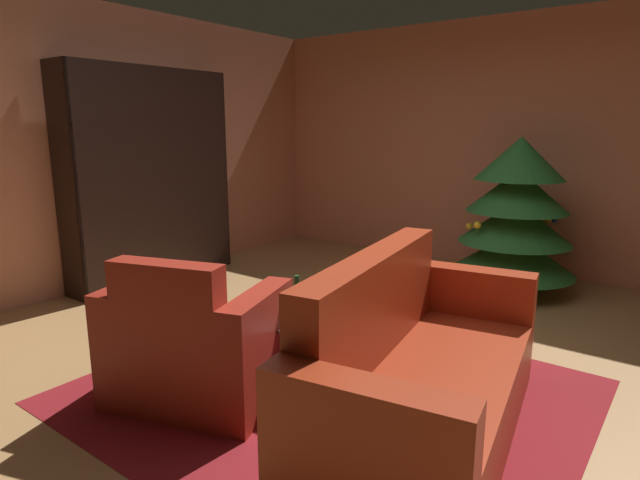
{
  "coord_description": "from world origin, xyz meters",
  "views": [
    {
      "loc": [
        1.88,
        -2.84,
        1.57
      ],
      "look_at": [
        -0.12,
        -0.17,
        0.85
      ],
      "focal_mm": 29.56,
      "sensor_mm": 36.0,
      "label": 1
    }
  ],
  "objects_px": {
    "armchair_red": "(195,348)",
    "decorated_tree": "(516,215)",
    "bottle_on_table": "(297,304)",
    "bookshelf_unit": "(160,178)",
    "book_stack_on_table": "(327,315)",
    "couch_red": "(418,379)",
    "coffee_table": "(326,328)"
  },
  "relations": [
    {
      "from": "couch_red",
      "to": "decorated_tree",
      "type": "relative_size",
      "value": 1.33
    },
    {
      "from": "book_stack_on_table",
      "to": "decorated_tree",
      "type": "height_order",
      "value": "decorated_tree"
    },
    {
      "from": "coffee_table",
      "to": "book_stack_on_table",
      "type": "height_order",
      "value": "book_stack_on_table"
    },
    {
      "from": "bookshelf_unit",
      "to": "decorated_tree",
      "type": "xyz_separation_m",
      "value": [
        3.1,
        1.72,
        -0.3
      ]
    },
    {
      "from": "bookshelf_unit",
      "to": "decorated_tree",
      "type": "bearing_deg",
      "value": 29.0
    },
    {
      "from": "decorated_tree",
      "to": "bottle_on_table",
      "type": "bearing_deg",
      "value": -98.09
    },
    {
      "from": "couch_red",
      "to": "book_stack_on_table",
      "type": "relative_size",
      "value": 9.11
    },
    {
      "from": "couch_red",
      "to": "coffee_table",
      "type": "xyz_separation_m",
      "value": [
        -0.68,
        0.14,
        0.07
      ]
    },
    {
      "from": "bookshelf_unit",
      "to": "bottle_on_table",
      "type": "bearing_deg",
      "value": -22.02
    },
    {
      "from": "couch_red",
      "to": "decorated_tree",
      "type": "height_order",
      "value": "decorated_tree"
    },
    {
      "from": "coffee_table",
      "to": "bottle_on_table",
      "type": "distance_m",
      "value": 0.24
    },
    {
      "from": "coffee_table",
      "to": "decorated_tree",
      "type": "relative_size",
      "value": 0.43
    },
    {
      "from": "bookshelf_unit",
      "to": "book_stack_on_table",
      "type": "xyz_separation_m",
      "value": [
        2.85,
        -1.0,
        -0.55
      ]
    },
    {
      "from": "bookshelf_unit",
      "to": "book_stack_on_table",
      "type": "height_order",
      "value": "bookshelf_unit"
    },
    {
      "from": "couch_red",
      "to": "coffee_table",
      "type": "bearing_deg",
      "value": 168.55
    },
    {
      "from": "armchair_red",
      "to": "decorated_tree",
      "type": "relative_size",
      "value": 0.74
    },
    {
      "from": "bookshelf_unit",
      "to": "couch_red",
      "type": "xyz_separation_m",
      "value": [
        3.49,
        -1.09,
        -0.73
      ]
    },
    {
      "from": "armchair_red",
      "to": "bottle_on_table",
      "type": "distance_m",
      "value": 0.64
    },
    {
      "from": "coffee_table",
      "to": "bottle_on_table",
      "type": "relative_size",
      "value": 2.21
    },
    {
      "from": "couch_red",
      "to": "decorated_tree",
      "type": "bearing_deg",
      "value": 97.93
    },
    {
      "from": "armchair_red",
      "to": "decorated_tree",
      "type": "height_order",
      "value": "decorated_tree"
    },
    {
      "from": "armchair_red",
      "to": "bottle_on_table",
      "type": "bearing_deg",
      "value": 45.79
    },
    {
      "from": "book_stack_on_table",
      "to": "bottle_on_table",
      "type": "bearing_deg",
      "value": -148.46
    },
    {
      "from": "bottle_on_table",
      "to": "decorated_tree",
      "type": "bearing_deg",
      "value": 81.91
    },
    {
      "from": "coffee_table",
      "to": "armchair_red",
      "type": "bearing_deg",
      "value": -133.21
    },
    {
      "from": "bookshelf_unit",
      "to": "book_stack_on_table",
      "type": "distance_m",
      "value": 3.07
    },
    {
      "from": "decorated_tree",
      "to": "coffee_table",
      "type": "bearing_deg",
      "value": -96.09
    },
    {
      "from": "couch_red",
      "to": "decorated_tree",
      "type": "xyz_separation_m",
      "value": [
        -0.39,
        2.81,
        0.43
      ]
    },
    {
      "from": "couch_red",
      "to": "book_stack_on_table",
      "type": "bearing_deg",
      "value": 171.86
    },
    {
      "from": "armchair_red",
      "to": "couch_red",
      "type": "bearing_deg",
      "value": 19.5
    },
    {
      "from": "coffee_table",
      "to": "bottle_on_table",
      "type": "bearing_deg",
      "value": -129.87
    },
    {
      "from": "couch_red",
      "to": "decorated_tree",
      "type": "distance_m",
      "value": 2.87
    }
  ]
}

